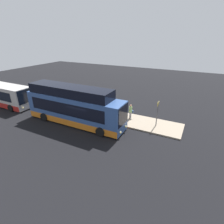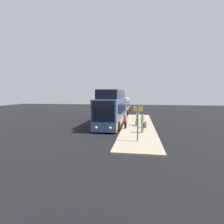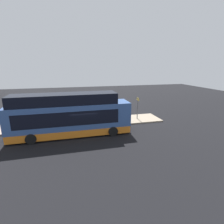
% 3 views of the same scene
% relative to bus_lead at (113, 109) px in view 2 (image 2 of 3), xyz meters
% --- Properties ---
extents(ground, '(80.00, 80.00, 0.00)m').
position_rel_bus_lead_xyz_m(ground, '(1.27, -0.07, -1.90)').
color(ground, black).
extents(platform, '(20.00, 3.45, 0.15)m').
position_rel_bus_lead_xyz_m(platform, '(1.27, 3.25, -1.82)').
color(platform, gray).
rests_on(platform, ground).
extents(bus_lead, '(11.81, 2.74, 4.24)m').
position_rel_bus_lead_xyz_m(bus_lead, '(0.00, 0.00, 0.00)').
color(bus_lead, '#33518C').
rests_on(bus_lead, ground).
extents(bus_second, '(10.51, 2.72, 2.94)m').
position_rel_bus_lead_xyz_m(bus_second, '(-13.06, -0.00, -0.44)').
color(bus_second, '#B2ADA8').
rests_on(bus_second, ground).
extents(passenger_boarding, '(0.66, 0.65, 1.61)m').
position_rel_bus_lead_xyz_m(passenger_boarding, '(3.53, 1.91, -0.89)').
color(passenger_boarding, '#2D2D33').
rests_on(passenger_boarding, platform).
extents(passenger_waiting, '(0.57, 0.61, 1.72)m').
position_rel_bus_lead_xyz_m(passenger_waiting, '(5.31, 3.65, -0.81)').
color(passenger_waiting, gray).
rests_on(passenger_waiting, platform).
extents(passenger_with_bags, '(0.48, 0.48, 1.74)m').
position_rel_bus_lead_xyz_m(passenger_with_bags, '(1.62, 3.14, -0.78)').
color(passenger_with_bags, '#2D2D33').
rests_on(passenger_with_bags, platform).
extents(suitcase, '(0.34, 0.22, 0.81)m').
position_rel_bus_lead_xyz_m(suitcase, '(2.07, 3.00, -1.46)').
color(suitcase, '#598C59').
rests_on(suitcase, platform).
extents(sign_post, '(0.10, 0.70, 2.76)m').
position_rel_bus_lead_xyz_m(sign_post, '(8.47, 3.22, -0.06)').
color(sign_post, '#4C4C51').
rests_on(sign_post, platform).
extents(trash_bin, '(0.44, 0.44, 0.65)m').
position_rel_bus_lead_xyz_m(trash_bin, '(2.93, 3.89, -1.42)').
color(trash_bin, '#593319').
rests_on(trash_bin, platform).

